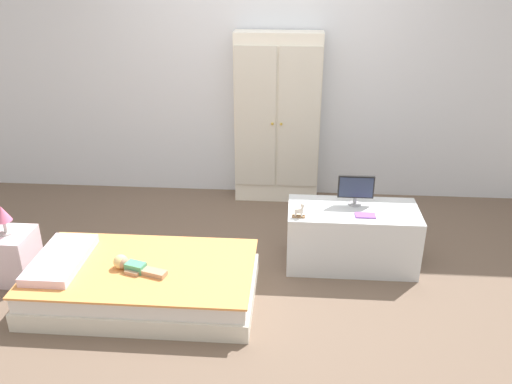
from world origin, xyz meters
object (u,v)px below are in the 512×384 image
at_px(table_lamp, 2,215).
at_px(wardrobe, 277,119).
at_px(book_purple, 365,215).
at_px(doll, 130,265).
at_px(tv_stand, 351,237).
at_px(tv_monitor, 356,188).
at_px(rocking_horse_toy, 300,211).
at_px(bed, 144,282).
at_px(nightstand, 11,256).

height_order(table_lamp, wardrobe, wardrobe).
bearing_deg(book_purple, table_lamp, -173.70).
bearing_deg(doll, tv_stand, 21.81).
xyz_separation_m(wardrobe, book_purple, (0.70, -1.28, -0.32)).
bearing_deg(book_purple, tv_monitor, 107.97).
distance_m(tv_monitor, book_purple, 0.24).
bearing_deg(rocking_horse_toy, book_purple, 6.31).
height_order(bed, book_purple, book_purple).
relative_size(table_lamp, rocking_horse_toy, 1.93).
relative_size(bed, book_purple, 10.46).
distance_m(rocking_horse_toy, book_purple, 0.48).
bearing_deg(doll, nightstand, 166.86).
bearing_deg(tv_stand, bed, -158.94).
distance_m(wardrobe, book_purple, 1.49).
distance_m(wardrobe, tv_monitor, 1.28).
relative_size(wardrobe, tv_stand, 1.63).
distance_m(table_lamp, book_purple, 2.60).
height_order(wardrobe, rocking_horse_toy, wardrobe).
bearing_deg(tv_stand, tv_monitor, 80.73).
height_order(nightstand, table_lamp, table_lamp).
bearing_deg(bed, wardrobe, 63.87).
xyz_separation_m(nightstand, wardrobe, (1.89, 1.56, 0.61)).
distance_m(nightstand, wardrobe, 2.52).
height_order(doll, rocking_horse_toy, rocking_horse_toy).
distance_m(bed, wardrobe, 2.05).
distance_m(bed, doll, 0.19).
bearing_deg(bed, nightstand, 170.26).
height_order(wardrobe, book_purple, wardrobe).
distance_m(doll, tv_monitor, 1.73).
relative_size(nightstand, tv_monitor, 1.38).
xyz_separation_m(table_lamp, tv_stand, (2.51, 0.39, -0.29)).
relative_size(tv_stand, rocking_horse_toy, 8.59).
xyz_separation_m(table_lamp, tv_monitor, (2.52, 0.47, 0.08)).
distance_m(tv_stand, rocking_horse_toy, 0.52).
xyz_separation_m(bed, tv_monitor, (1.49, 0.65, 0.48)).
distance_m(doll, rocking_horse_toy, 1.25).
height_order(nightstand, book_purple, book_purple).
bearing_deg(nightstand, bed, -9.74).
height_order(bed, tv_stand, tv_stand).
relative_size(table_lamp, tv_stand, 0.22).
bearing_deg(wardrobe, table_lamp, -140.37).
xyz_separation_m(bed, book_purple, (1.55, 0.46, 0.35)).
bearing_deg(tv_monitor, table_lamp, -169.42).
relative_size(nightstand, book_purple, 2.53).
height_order(nightstand, tv_stand, tv_stand).
distance_m(bed, book_purple, 1.65).
relative_size(doll, wardrobe, 0.24).
height_order(tv_stand, tv_monitor, tv_monitor).
bearing_deg(wardrobe, book_purple, -61.43).
relative_size(doll, tv_stand, 0.40).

